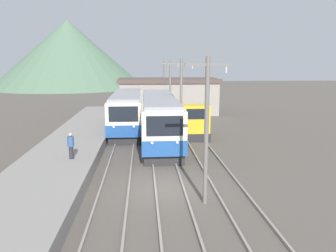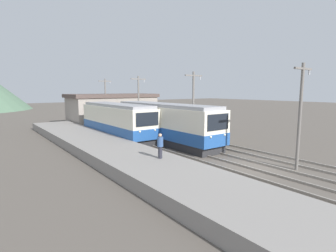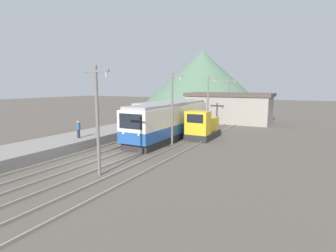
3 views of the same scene
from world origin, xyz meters
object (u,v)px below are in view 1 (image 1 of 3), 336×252
object	(u,v)px
catenary_mast_far	(170,90)
catenary_mast_mid	(181,101)
catenary_mast_distant	(164,84)
commuter_train_left	(127,114)
catenary_mast_near	(207,126)
person_on_platform	(71,145)
commuter_train_center	(159,121)
shunting_locomotive	(193,123)

from	to	relation	value
catenary_mast_far	catenary_mast_mid	bearing A→B (deg)	-90.00
catenary_mast_far	catenary_mast_distant	xyz separation A→B (m)	(0.00, 9.78, 0.00)
commuter_train_left	catenary_mast_near	xyz separation A→B (m)	(4.31, -16.71, 1.96)
commuter_train_left	person_on_platform	size ratio (longest dim) A/B	7.57
catenary_mast_mid	catenary_mast_distant	xyz separation A→B (m)	(0.00, 19.55, 0.00)
person_on_platform	commuter_train_left	bearing A→B (deg)	76.71
commuter_train_left	person_on_platform	xyz separation A→B (m)	(-2.76, -11.70, -0.03)
catenary_mast_near	person_on_platform	world-z (taller)	catenary_mast_near
catenary_mast_near	catenary_mast_mid	size ratio (longest dim) A/B	1.00
person_on_platform	catenary_mast_near	bearing A→B (deg)	-35.31
commuter_train_center	catenary_mast_distant	bearing A→B (deg)	84.95
commuter_train_center	catenary_mast_far	size ratio (longest dim) A/B	2.10
catenary_mast_far	person_on_platform	world-z (taller)	catenary_mast_far
commuter_train_left	catenary_mast_distant	xyz separation A→B (m)	(4.31, 12.62, 1.96)
commuter_train_center	catenary_mast_mid	size ratio (longest dim) A/B	2.10
shunting_locomotive	person_on_platform	world-z (taller)	shunting_locomotive
commuter_train_center	catenary_mast_distant	size ratio (longest dim) A/B	2.10
commuter_train_center	catenary_mast_distant	distance (m)	17.23
catenary_mast_distant	commuter_train_center	bearing A→B (deg)	-95.05
catenary_mast_far	catenary_mast_distant	bearing A→B (deg)	90.00
commuter_train_left	catenary_mast_near	world-z (taller)	catenary_mast_near
catenary_mast_near	commuter_train_left	bearing A→B (deg)	104.46
catenary_mast_far	catenary_mast_near	bearing A→B (deg)	-90.00
shunting_locomotive	catenary_mast_near	bearing A→B (deg)	-96.17
shunting_locomotive	catenary_mast_far	distance (m)	6.43
shunting_locomotive	catenary_mast_mid	bearing A→B (deg)	-110.38
shunting_locomotive	commuter_train_left	bearing A→B (deg)	153.29
shunting_locomotive	catenary_mast_far	world-z (taller)	catenary_mast_far
catenary_mast_far	catenary_mast_distant	world-z (taller)	same
commuter_train_left	catenary_mast_near	bearing A→B (deg)	-75.54
commuter_train_left	catenary_mast_mid	size ratio (longest dim) A/B	1.78
commuter_train_center	catenary_mast_far	xyz separation A→B (m)	(1.51, 7.28, 1.91)
commuter_train_left	person_on_platform	world-z (taller)	commuter_train_left
commuter_train_left	catenary_mast_near	size ratio (longest dim) A/B	1.78
shunting_locomotive	person_on_platform	bearing A→B (deg)	-134.28
commuter_train_center	shunting_locomotive	distance (m)	3.40
catenary_mast_mid	catenary_mast_far	world-z (taller)	same
shunting_locomotive	catenary_mast_distant	size ratio (longest dim) A/B	0.71
commuter_train_left	shunting_locomotive	distance (m)	6.51
catenary_mast_far	commuter_train_center	bearing A→B (deg)	-101.71
commuter_train_left	person_on_platform	bearing A→B (deg)	-103.29
catenary_mast_near	person_on_platform	distance (m)	8.89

